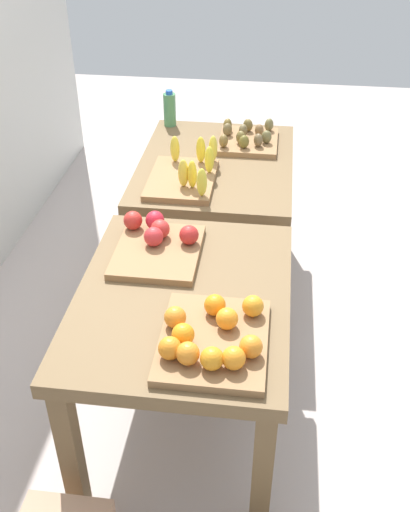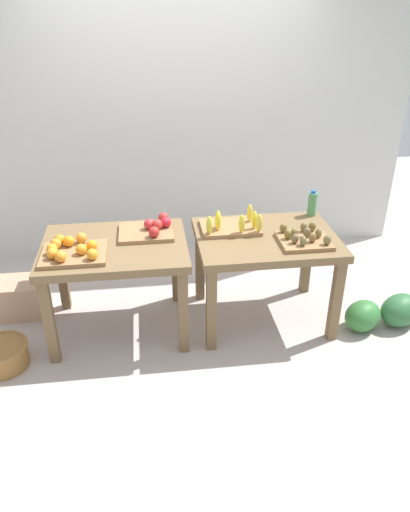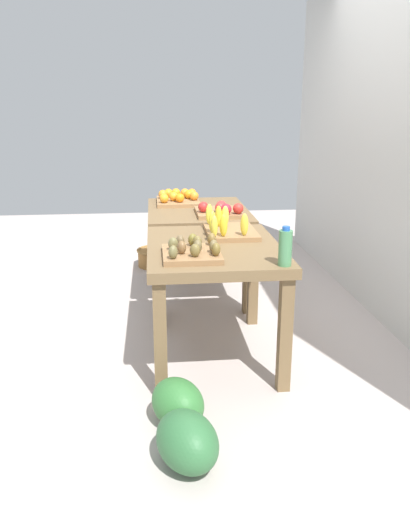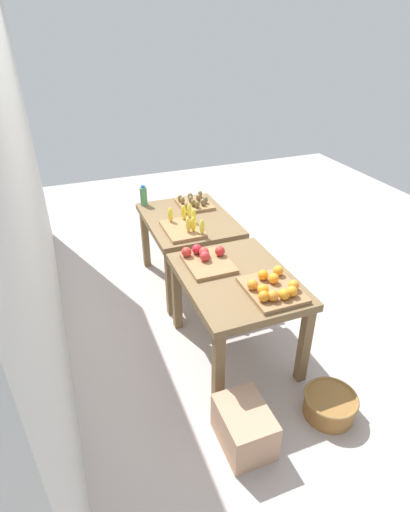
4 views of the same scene
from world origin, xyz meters
name	(u,v)px [view 1 (image 1 of 4)]	position (x,y,z in m)	size (l,w,h in m)	color
ground_plane	(203,336)	(0.00, 0.00, 0.00)	(8.00, 8.00, 0.00)	#B6A9A4
display_table_left	(183,314)	(-0.56, 0.00, 0.62)	(1.04, 0.80, 0.73)	brown
display_table_right	(216,179)	(0.56, 0.00, 0.62)	(1.04, 0.80, 0.73)	brown
orange_bin	(212,338)	(-0.83, -0.14, 0.77)	(0.44, 0.37, 0.11)	#936C44
apple_bin	(158,243)	(-0.29, 0.15, 0.76)	(0.40, 0.35, 0.11)	#936C44
banana_crate	(187,174)	(0.32, 0.12, 0.77)	(0.44, 0.32, 0.17)	#936C44
kiwi_bin	(247,138)	(0.80, -0.15, 0.76)	(0.36, 0.32, 0.10)	#936C44
water_bottle	(170,109)	(1.01, 0.32, 0.83)	(0.07, 0.07, 0.21)	#4C8C59
watermelon_pile	(265,185)	(1.47, -0.25, 0.12)	(0.72, 0.39, 0.26)	#2F6638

